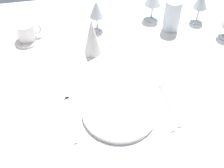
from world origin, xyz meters
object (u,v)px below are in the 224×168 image
fork_outer (70,113)px  dinner_knife (162,105)px  wine_glass_right (96,11)px  wine_glass_centre (201,2)px  coffee_cup_right (27,31)px  spoon_soup (167,97)px  dinner_plate (119,112)px  drink_tumbler (172,15)px  napkin_folded (92,37)px

fork_outer → dinner_knife: (0.32, -0.02, -0.00)m
fork_outer → wine_glass_right: wine_glass_right is taller
dinner_knife → wine_glass_centre: (0.31, 0.46, 0.10)m
wine_glass_right → wine_glass_centre: bearing=-2.9°
fork_outer → coffee_cup_right: (-0.14, 0.44, 0.04)m
fork_outer → spoon_soup: 0.35m
dinner_plate → fork_outer: (-0.16, 0.03, -0.01)m
wine_glass_centre → wine_glass_right: wine_glass_centre is taller
fork_outer → drink_tumbler: bearing=39.3°
coffee_cup_right → fork_outer: bearing=-72.5°
fork_outer → spoon_soup: (0.35, 0.01, -0.00)m
dinner_plate → coffee_cup_right: coffee_cup_right is taller
wine_glass_centre → drink_tumbler: bearing=-167.4°
wine_glass_centre → dinner_plate: bearing=-135.1°
fork_outer → spoon_soup: spoon_soup is taller
coffee_cup_right → napkin_folded: (0.26, -0.13, 0.03)m
fork_outer → drink_tumbler: size_ratio=1.63×
dinner_knife → wine_glass_centre: wine_glass_centre is taller
fork_outer → wine_glass_right: (0.16, 0.45, 0.09)m
coffee_cup_right → drink_tumbler: bearing=-3.4°
fork_outer → napkin_folded: 0.34m
dinner_knife → spoon_soup: size_ratio=1.12×
coffee_cup_right → wine_glass_centre: 0.77m
dinner_knife → coffee_cup_right: 0.65m
wine_glass_centre → wine_glass_right: bearing=177.1°
dinner_plate → spoon_soup: size_ratio=1.18×
fork_outer → wine_glass_right: bearing=70.4°
coffee_cup_right → spoon_soup: bearing=-41.6°
fork_outer → wine_glass_centre: 0.77m
wine_glass_right → drink_tumbler: wine_glass_right is taller
dinner_plate → dinner_knife: dinner_plate is taller
dinner_plate → dinner_knife: bearing=2.1°
dinner_knife → wine_glass_centre: size_ratio=1.61×
dinner_plate → napkin_folded: size_ratio=1.59×
coffee_cup_right → drink_tumbler: (0.63, -0.04, 0.02)m
coffee_cup_right → drink_tumbler: 0.63m
dinner_plate → dinner_knife: size_ratio=1.06×
coffee_cup_right → wine_glass_centre: size_ratio=0.71×
spoon_soup → coffee_cup_right: 0.65m
spoon_soup → drink_tumbler: drink_tumbler is taller
fork_outer → napkin_folded: (0.12, 0.30, 0.08)m
drink_tumbler → wine_glass_centre: bearing=12.6°
dinner_knife → spoon_soup: (0.03, 0.03, 0.00)m
wine_glass_centre → wine_glass_right: 0.47m
dinner_knife → dinner_plate: bearing=-177.9°
spoon_soup → wine_glass_centre: wine_glass_centre is taller
spoon_soup → coffee_cup_right: size_ratio=2.03×
spoon_soup → fork_outer: bearing=-178.7°
dinner_knife → napkin_folded: (-0.19, 0.33, 0.08)m
dinner_knife → wine_glass_right: bearing=108.0°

